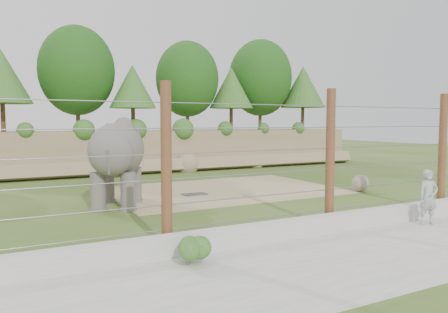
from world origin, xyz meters
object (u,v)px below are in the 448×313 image
barrier_fence (330,158)px  stone_ball (360,183)px  zookeeper (428,197)px  elephant (117,163)px

barrier_fence → stone_ball: bearing=37.4°
zookeeper → stone_ball: bearing=82.3°
elephant → zookeeper: (7.42, -7.15, -0.75)m
elephant → barrier_fence: bearing=-28.3°
stone_ball → barrier_fence: barrier_fence is taller
stone_ball → zookeeper: 6.05m
elephant → barrier_fence: (4.65, -5.97, 0.42)m
stone_ball → zookeeper: size_ratio=0.45×
elephant → stone_ball: 10.37m
stone_ball → barrier_fence: size_ratio=0.04×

